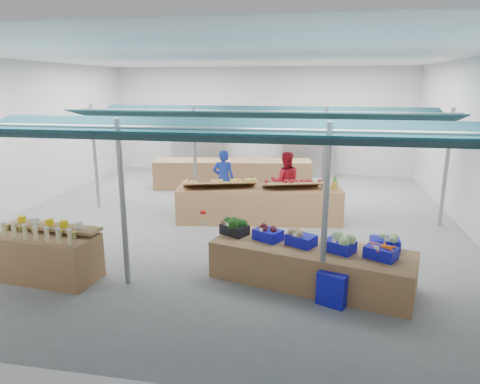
{
  "coord_description": "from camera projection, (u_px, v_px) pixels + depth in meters",
  "views": [
    {
      "loc": [
        2.35,
        -10.73,
        3.56
      ],
      "look_at": [
        0.66,
        -1.6,
        1.2
      ],
      "focal_mm": 32.0,
      "sensor_mm": 36.0,
      "label": 1
    }
  ],
  "objects": [
    {
      "name": "crate_extra",
      "position": [
        385.0,
        241.0,
        7.57
      ],
      "size": [
        0.51,
        0.41,
        0.32
      ],
      "rotation": [
        0.0,
        0.0,
        -0.02
      ],
      "color": "#1012B5",
      "rests_on": "veg_counter"
    },
    {
      "name": "pineapple",
      "position": [
        335.0,
        182.0,
        10.95
      ],
      "size": [
        0.14,
        0.14,
        0.39
      ],
      "rotation": [
        0.0,
        0.0,
        0.28
      ],
      "color": "#8C6019",
      "rests_on": "fruit_counter"
    },
    {
      "name": "crate_stack",
      "position": [
        333.0,
        288.0,
        7.05
      ],
      "size": [
        0.56,
        0.49,
        0.57
      ],
      "primitive_type": "cube",
      "rotation": [
        0.0,
        0.0,
        -0.41
      ],
      "color": "#1012B5",
      "rests_on": "floor"
    },
    {
      "name": "vendor_right",
      "position": [
        285.0,
        182.0,
        12.13
      ],
      "size": [
        0.91,
        0.76,
        1.71
      ],
      "primitive_type": "imported",
      "rotation": [
        0.0,
        0.0,
        3.28
      ],
      "color": "red",
      "rests_on": "floor"
    },
    {
      "name": "vendor_left",
      "position": [
        224.0,
        179.0,
        12.44
      ],
      "size": [
        0.68,
        0.49,
        1.71
      ],
      "primitive_type": "imported",
      "rotation": [
        0.0,
        0.0,
        3.28
      ],
      "color": "#1930A2",
      "rests_on": "floor"
    },
    {
      "name": "apple_heap_red",
      "position": [
        293.0,
        183.0,
        10.99
      ],
      "size": [
        1.64,
        1.09,
        0.27
      ],
      "rotation": [
        0.0,
        0.0,
        0.28
      ],
      "color": "#997247",
      "rests_on": "fruit_counter"
    },
    {
      "name": "crate_broccoli",
      "position": [
        235.0,
        227.0,
        8.31
      ],
      "size": [
        0.61,
        0.55,
        0.35
      ],
      "rotation": [
        0.0,
        0.0,
        -0.52
      ],
      "color": "black",
      "rests_on": "veg_counter"
    },
    {
      "name": "crate_beets",
      "position": [
        268.0,
        233.0,
        8.03
      ],
      "size": [
        0.61,
        0.55,
        0.29
      ],
      "rotation": [
        0.0,
        0.0,
        -0.52
      ],
      "color": "#1012B5",
      "rests_on": "veg_counter"
    },
    {
      "name": "back_shelving_right",
      "position": [
        309.0,
        151.0,
        16.63
      ],
      "size": [
        2.0,
        0.5,
        2.0
      ],
      "primitive_type": "cube",
      "color": "#B23F33",
      "rests_on": "floor"
    },
    {
      "name": "apple_heap_yellow",
      "position": [
        220.0,
        182.0,
        11.07
      ],
      "size": [
        2.02,
        1.2,
        0.27
      ],
      "rotation": [
        0.0,
        0.0,
        0.28
      ],
      "color": "#997247",
      "rests_on": "fruit_counter"
    },
    {
      "name": "pole_ribbon",
      "position": [
        203.0,
        213.0,
        8.41
      ],
      "size": [
        0.12,
        0.12,
        0.28
      ],
      "color": "red",
      "rests_on": "pole_grid"
    },
    {
      "name": "floor",
      "position": [
        227.0,
        220.0,
        11.52
      ],
      "size": [
        13.0,
        13.0,
        0.0
      ],
      "primitive_type": "plane",
      "color": "slate",
      "rests_on": "ground"
    },
    {
      "name": "sparrow",
      "position": [
        224.0,
        223.0,
        8.25
      ],
      "size": [
        0.12,
        0.09,
        0.11
      ],
      "rotation": [
        0.0,
        0.0,
        -0.52
      ],
      "color": "brown",
      "rests_on": "crate_broccoli"
    },
    {
      "name": "hall",
      "position": [
        237.0,
        116.0,
        12.23
      ],
      "size": [
        13.0,
        13.0,
        13.0
      ],
      "color": "silver",
      "rests_on": "ground"
    },
    {
      "name": "pole_grid",
      "position": [
        243.0,
        166.0,
        9.27
      ],
      "size": [
        10.0,
        4.6,
        3.0
      ],
      "color": "gray",
      "rests_on": "floor"
    },
    {
      "name": "back_shelving_left",
      "position": [
        198.0,
        148.0,
        17.43
      ],
      "size": [
        2.0,
        0.5,
        2.0
      ],
      "primitive_type": "cube",
      "color": "#B23F33",
      "rests_on": "floor"
    },
    {
      "name": "crate_carrots",
      "position": [
        381.0,
        252.0,
        7.19
      ],
      "size": [
        0.61,
        0.55,
        0.29
      ],
      "rotation": [
        0.0,
        0.0,
        -0.52
      ],
      "color": "#1012B5",
      "rests_on": "veg_counter"
    },
    {
      "name": "fruit_counter",
      "position": [
        259.0,
        204.0,
        11.28
      ],
      "size": [
        4.38,
        1.61,
        0.92
      ],
      "primitive_type": "cube",
      "rotation": [
        0.0,
        0.0,
        0.14
      ],
      "color": "brown",
      "rests_on": "floor"
    },
    {
      "name": "veg_counter",
      "position": [
        311.0,
        265.0,
        7.8
      ],
      "size": [
        3.78,
        2.08,
        0.7
      ],
      "primitive_type": "cube",
      "rotation": [
        0.0,
        0.0,
        -0.26
      ],
      "color": "brown",
      "rests_on": "floor"
    },
    {
      "name": "far_counter",
      "position": [
        233.0,
        174.0,
        14.93
      ],
      "size": [
        5.51,
        1.91,
        0.97
      ],
      "primitive_type": "cube",
      "rotation": [
        0.0,
        0.0,
        0.16
      ],
      "color": "brown",
      "rests_on": "floor"
    },
    {
      "name": "crate_cabbage",
      "position": [
        340.0,
        243.0,
        7.46
      ],
      "size": [
        0.61,
        0.55,
        0.35
      ],
      "rotation": [
        0.0,
        0.0,
        -0.52
      ],
      "color": "#1012B5",
      "rests_on": "veg_counter"
    },
    {
      "name": "bottle_shelf",
      "position": [
        47.0,
        254.0,
        7.98
      ],
      "size": [
        2.0,
        1.32,
        1.13
      ],
      "rotation": [
        0.0,
        0.0,
        -0.1
      ],
      "color": "brown",
      "rests_on": "floor"
    },
    {
      "name": "crate_celeriac",
      "position": [
        301.0,
        238.0,
        7.76
      ],
      "size": [
        0.61,
        0.55,
        0.31
      ],
      "rotation": [
        0.0,
        0.0,
        -0.52
      ],
      "color": "#1012B5",
      "rests_on": "veg_counter"
    },
    {
      "name": "awnings",
      "position": [
        243.0,
        121.0,
        9.03
      ],
      "size": [
        9.5,
        7.08,
        0.3
      ],
      "color": "black",
      "rests_on": "pole_grid"
    }
  ]
}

